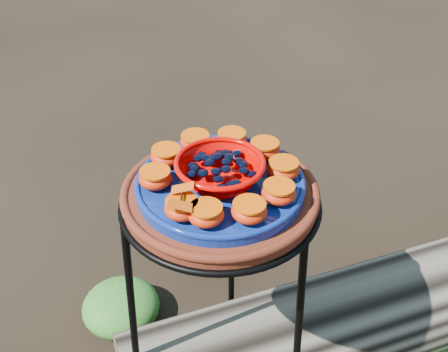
# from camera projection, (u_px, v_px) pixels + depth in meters

# --- Properties ---
(plant_stand) EXTENTS (0.44, 0.44, 0.70)m
(plant_stand) POSITION_uv_depth(u_px,v_px,m) (221.00, 318.00, 1.32)
(plant_stand) COLOR black
(plant_stand) RESTS_ON ground
(terracotta_saucer) EXTENTS (0.38, 0.38, 0.03)m
(terracotta_saucer) POSITION_uv_depth(u_px,v_px,m) (220.00, 196.00, 1.11)
(terracotta_saucer) COLOR #561A0B
(terracotta_saucer) RESTS_ON plant_stand
(cobalt_plate) EXTENTS (0.33, 0.33, 0.02)m
(cobalt_plate) POSITION_uv_depth(u_px,v_px,m) (220.00, 186.00, 1.09)
(cobalt_plate) COLOR navy
(cobalt_plate) RESTS_ON terracotta_saucer
(red_bowl) EXTENTS (0.16, 0.16, 0.05)m
(red_bowl) POSITION_uv_depth(u_px,v_px,m) (220.00, 171.00, 1.07)
(red_bowl) COLOR #C70200
(red_bowl) RESTS_ON cobalt_plate
(glass_gems) EXTENTS (0.13, 0.13, 0.02)m
(glass_gems) POSITION_uv_depth(u_px,v_px,m) (220.00, 157.00, 1.05)
(glass_gems) COLOR black
(glass_gems) RESTS_ON red_bowl
(orange_half_0) EXTENTS (0.06, 0.06, 0.04)m
(orange_half_0) POSITION_uv_depth(u_px,v_px,m) (182.00, 208.00, 0.99)
(orange_half_0) COLOR #B10600
(orange_half_0) RESTS_ON cobalt_plate
(orange_half_1) EXTENTS (0.06, 0.06, 0.04)m
(orange_half_1) POSITION_uv_depth(u_px,v_px,m) (206.00, 214.00, 0.98)
(orange_half_1) COLOR #B10600
(orange_half_1) RESTS_ON cobalt_plate
(orange_half_2) EXTENTS (0.06, 0.06, 0.04)m
(orange_half_2) POSITION_uv_depth(u_px,v_px,m) (249.00, 211.00, 0.98)
(orange_half_2) COLOR #B10600
(orange_half_2) RESTS_ON cobalt_plate
(orange_half_3) EXTENTS (0.06, 0.06, 0.04)m
(orange_half_3) POSITION_uv_depth(u_px,v_px,m) (279.00, 193.00, 1.03)
(orange_half_3) COLOR #B10600
(orange_half_3) RESTS_ON cobalt_plate
(orange_half_4) EXTENTS (0.06, 0.06, 0.04)m
(orange_half_4) POSITION_uv_depth(u_px,v_px,m) (283.00, 169.00, 1.09)
(orange_half_4) COLOR #B10600
(orange_half_4) RESTS_ON cobalt_plate
(orange_half_5) EXTENTS (0.06, 0.06, 0.04)m
(orange_half_5) POSITION_uv_depth(u_px,v_px,m) (265.00, 149.00, 1.14)
(orange_half_5) COLOR #B10600
(orange_half_5) RESTS_ON cobalt_plate
(orange_half_6) EXTENTS (0.06, 0.06, 0.04)m
(orange_half_6) POSITION_uv_depth(u_px,v_px,m) (232.00, 140.00, 1.17)
(orange_half_6) COLOR #B10600
(orange_half_6) RESTS_ON cobalt_plate
(orange_half_7) EXTENTS (0.06, 0.06, 0.04)m
(orange_half_7) POSITION_uv_depth(u_px,v_px,m) (195.00, 142.00, 1.16)
(orange_half_7) COLOR #B10600
(orange_half_7) RESTS_ON cobalt_plate
(orange_half_8) EXTENTS (0.06, 0.06, 0.04)m
(orange_half_8) POSITION_uv_depth(u_px,v_px,m) (166.00, 156.00, 1.12)
(orange_half_8) COLOR #B10600
(orange_half_8) RESTS_ON cobalt_plate
(orange_half_9) EXTENTS (0.06, 0.06, 0.04)m
(orange_half_9) POSITION_uv_depth(u_px,v_px,m) (155.00, 178.00, 1.06)
(orange_half_9) COLOR #B10600
(orange_half_9) RESTS_ON cobalt_plate
(butterfly) EXTENTS (0.09, 0.06, 0.02)m
(butterfly) POSITION_uv_depth(u_px,v_px,m) (181.00, 197.00, 0.98)
(butterfly) COLOR #C74309
(butterfly) RESTS_ON orange_half_0
(driftwood_log) EXTENTS (1.64, 1.15, 0.31)m
(driftwood_log) POSITION_uv_depth(u_px,v_px,m) (406.00, 305.00, 1.61)
(driftwood_log) COLOR black
(driftwood_log) RESTS_ON ground
(foliage_left) EXTENTS (0.24, 0.24, 0.12)m
(foliage_left) POSITION_uv_depth(u_px,v_px,m) (121.00, 306.00, 1.72)
(foliage_left) COLOR #195217
(foliage_left) RESTS_ON ground
(foliage_back) EXTENTS (0.31, 0.31, 0.15)m
(foliage_back) POSITION_uv_depth(u_px,v_px,m) (215.00, 234.00, 1.96)
(foliage_back) COLOR #195217
(foliage_back) RESTS_ON ground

